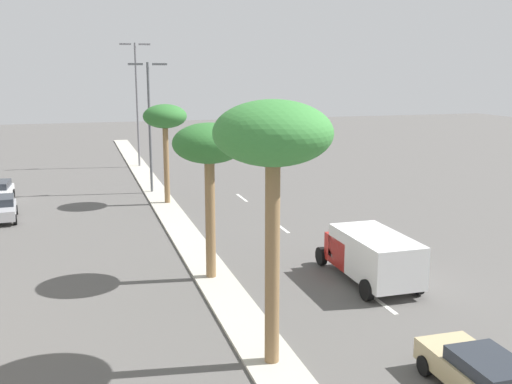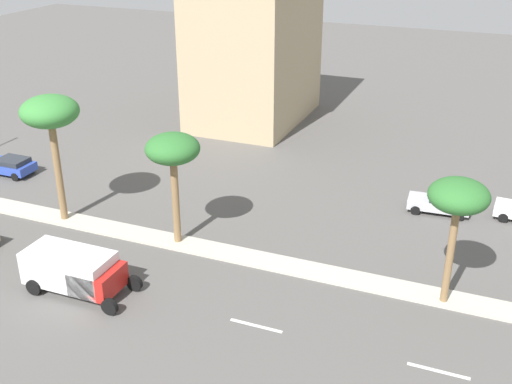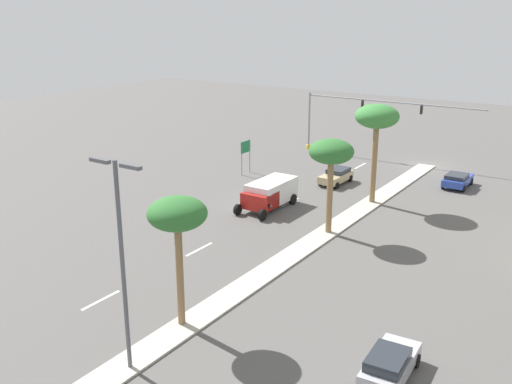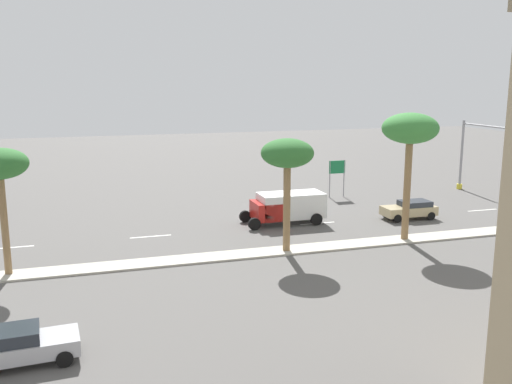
{
  "view_description": "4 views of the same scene",
  "coord_description": "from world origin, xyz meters",
  "px_view_note": "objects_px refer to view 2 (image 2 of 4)",
  "views": [
    {
      "loc": [
        -5.67,
        -2.01,
        9.41
      ],
      "look_at": [
        3.35,
        27.95,
        3.0
      ],
      "focal_mm": 41.9,
      "sensor_mm": 36.0,
      "label": 1
    },
    {
      "loc": [
        30.03,
        41.09,
        19.39
      ],
      "look_at": [
        -2.58,
        27.8,
        3.16
      ],
      "focal_mm": 44.35,
      "sensor_mm": 36.0,
      "label": 2
    },
    {
      "loc": [
        -18.04,
        60.17,
        15.89
      ],
      "look_at": [
        3.16,
        28.34,
        3.91
      ],
      "focal_mm": 40.71,
      "sensor_mm": 36.0,
      "label": 3
    },
    {
      "loc": [
        -32.19,
        35.37,
        10.66
      ],
      "look_at": [
        3.26,
        24.49,
        3.26
      ],
      "focal_mm": 39.67,
      "sensor_mm": 36.0,
      "label": 4
    }
  ],
  "objects_px": {
    "palm_tree_inboard": "(50,115)",
    "sedan_silver_center": "(441,202)",
    "palm_tree_rear": "(458,199)",
    "palm_tree_far": "(173,152)",
    "commercial_building": "(254,52)",
    "box_truck": "(77,271)",
    "sedan_blue_outboard": "(9,165)"
  },
  "relations": [
    {
      "from": "commercial_building",
      "to": "box_truck",
      "type": "xyz_separation_m",
      "value": [
        31.49,
        2.55,
        -5.28
      ]
    },
    {
      "from": "palm_tree_inboard",
      "to": "palm_tree_far",
      "type": "bearing_deg",
      "value": 90.81
    },
    {
      "from": "palm_tree_inboard",
      "to": "sedan_silver_center",
      "type": "bearing_deg",
      "value": 114.56
    },
    {
      "from": "palm_tree_far",
      "to": "palm_tree_inboard",
      "type": "bearing_deg",
      "value": -89.19
    },
    {
      "from": "sedan_blue_outboard",
      "to": "palm_tree_inboard",
      "type": "bearing_deg",
      "value": 61.5
    },
    {
      "from": "palm_tree_inboard",
      "to": "sedan_silver_center",
      "type": "height_order",
      "value": "palm_tree_inboard"
    },
    {
      "from": "commercial_building",
      "to": "palm_tree_rear",
      "type": "bearing_deg",
      "value": 40.12
    },
    {
      "from": "palm_tree_far",
      "to": "sedan_silver_center",
      "type": "bearing_deg",
      "value": 125.59
    },
    {
      "from": "sedan_blue_outboard",
      "to": "box_truck",
      "type": "distance_m",
      "value": 18.91
    },
    {
      "from": "commercial_building",
      "to": "sedan_silver_center",
      "type": "bearing_deg",
      "value": 53.91
    },
    {
      "from": "palm_tree_far",
      "to": "sedan_blue_outboard",
      "type": "distance_m",
      "value": 18.78
    },
    {
      "from": "palm_tree_rear",
      "to": "sedan_blue_outboard",
      "type": "relative_size",
      "value": 1.72
    },
    {
      "from": "sedan_blue_outboard",
      "to": "sedan_silver_center",
      "type": "distance_m",
      "value": 32.48
    },
    {
      "from": "commercial_building",
      "to": "palm_tree_inboard",
      "type": "bearing_deg",
      "value": -8.2
    },
    {
      "from": "commercial_building",
      "to": "box_truck",
      "type": "relative_size",
      "value": 2.26
    },
    {
      "from": "commercial_building",
      "to": "palm_tree_rear",
      "type": "xyz_separation_m",
      "value": [
        25.08,
        21.13,
        -0.47
      ]
    },
    {
      "from": "sedan_blue_outboard",
      "to": "palm_tree_far",
      "type": "bearing_deg",
      "value": 74.89
    },
    {
      "from": "commercial_building",
      "to": "sedan_blue_outboard",
      "type": "xyz_separation_m",
      "value": [
        19.98,
        -12.44,
        -5.83
      ]
    },
    {
      "from": "palm_tree_rear",
      "to": "sedan_silver_center",
      "type": "xyz_separation_m",
      "value": [
        -10.85,
        -1.6,
        -5.32
      ]
    },
    {
      "from": "palm_tree_inboard",
      "to": "commercial_building",
      "type": "bearing_deg",
      "value": 171.8
    },
    {
      "from": "palm_tree_rear",
      "to": "sedan_silver_center",
      "type": "bearing_deg",
      "value": -171.59
    },
    {
      "from": "commercial_building",
      "to": "palm_tree_inboard",
      "type": "xyz_separation_m",
      "value": [
        24.8,
        -3.57,
        0.78
      ]
    },
    {
      "from": "palm_tree_rear",
      "to": "box_truck",
      "type": "bearing_deg",
      "value": -70.99
    },
    {
      "from": "palm_tree_far",
      "to": "sedan_silver_center",
      "type": "xyz_separation_m",
      "value": [
        -10.44,
        14.59,
        -5.31
      ]
    },
    {
      "from": "palm_tree_inboard",
      "to": "sedan_blue_outboard",
      "type": "bearing_deg",
      "value": -118.5
    },
    {
      "from": "palm_tree_inboard",
      "to": "palm_tree_far",
      "type": "relative_size",
      "value": 1.2
    },
    {
      "from": "sedan_blue_outboard",
      "to": "sedan_silver_center",
      "type": "relative_size",
      "value": 0.97
    },
    {
      "from": "sedan_blue_outboard",
      "to": "sedan_silver_center",
      "type": "xyz_separation_m",
      "value": [
        -5.74,
        31.97,
        0.03
      ]
    },
    {
      "from": "palm_tree_rear",
      "to": "sedan_blue_outboard",
      "type": "xyz_separation_m",
      "value": [
        -5.1,
        -33.58,
        -5.35
      ]
    },
    {
      "from": "palm_tree_rear",
      "to": "box_truck",
      "type": "xyz_separation_m",
      "value": [
        6.4,
        -18.58,
        -4.81
      ]
    },
    {
      "from": "sedan_silver_center",
      "to": "palm_tree_far",
      "type": "bearing_deg",
      "value": -54.41
    },
    {
      "from": "sedan_blue_outboard",
      "to": "sedan_silver_center",
      "type": "height_order",
      "value": "sedan_silver_center"
    }
  ]
}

